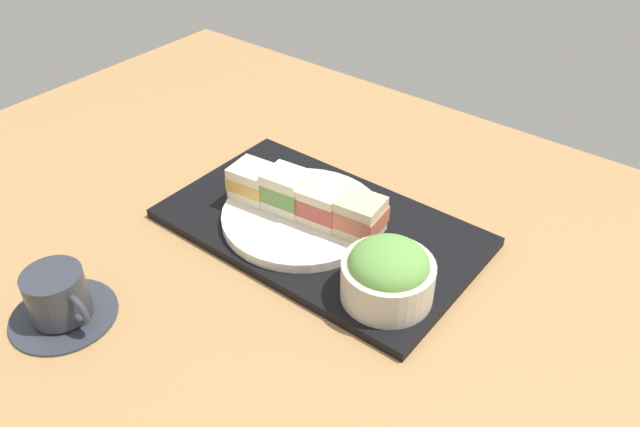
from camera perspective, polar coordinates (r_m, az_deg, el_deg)
The scene contains 9 objects.
ground_plane at distance 93.70cm, azimuth -2.64°, elevation -2.80°, with size 140.00×100.00×3.00cm, color tan.
serving_tray at distance 93.18cm, azimuth 0.04°, elevation -1.26°, with size 45.41×27.03×1.44cm, color black.
sandwich_plate at distance 92.79cm, azimuth -1.39°, elevation -0.33°, with size 23.52×23.52×1.45cm, color white.
sandwich_nearmost at distance 87.32cm, azimuth 3.59°, elevation -0.26°, with size 7.01×6.29×5.52cm.
sandwich_inner_near at distance 89.55cm, azimuth 0.21°, elevation 0.84°, with size 6.99×6.05×5.39cm.
sandwich_inner_far at distance 91.89cm, azimuth -3.01°, elevation 2.07°, with size 6.69×6.07×5.97cm.
sandwich_farmost at distance 94.96cm, azimuth -6.03°, elevation 2.86°, with size 6.80×6.12×5.11cm.
salad_bowl at distance 79.26cm, azimuth 6.12°, elevation -5.37°, with size 11.77×11.77×8.09cm.
coffee_cup at distance 84.88cm, azimuth -22.38°, elevation -7.15°, with size 13.25×13.25×7.11cm.
Camera 1 is at (-47.82, 53.99, 58.31)cm, focal length 35.65 mm.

